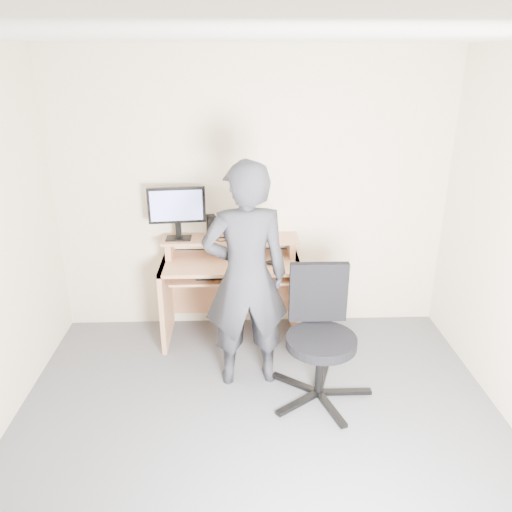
{
  "coord_description": "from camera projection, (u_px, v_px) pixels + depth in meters",
  "views": [
    {
      "loc": [
        -0.12,
        -2.56,
        2.39
      ],
      "look_at": [
        0.01,
        1.05,
        0.95
      ],
      "focal_mm": 35.0,
      "sensor_mm": 36.0,
      "label": 1
    }
  ],
  "objects": [
    {
      "name": "keyboard",
      "position": [
        223.0,
        274.0,
        4.27
      ],
      "size": [
        0.47,
        0.21,
        0.03
      ],
      "primitive_type": "cube",
      "rotation": [
        0.0,
        0.0,
        0.07
      ],
      "color": "black",
      "rests_on": "desk"
    },
    {
      "name": "ground",
      "position": [
        261.0,
        450.0,
        3.26
      ],
      "size": [
        3.5,
        3.5,
        0.0
      ],
      "primitive_type": "plane",
      "color": "#5A5B60",
      "rests_on": "ground"
    },
    {
      "name": "external_drive",
      "position": [
        212.0,
        227.0,
        4.37
      ],
      "size": [
        0.1,
        0.14,
        0.2
      ],
      "primitive_type": "cube",
      "rotation": [
        0.0,
        0.0,
        0.26
      ],
      "color": "black",
      "rests_on": "desk"
    },
    {
      "name": "charger",
      "position": [
        212.0,
        238.0,
        4.33
      ],
      "size": [
        0.05,
        0.05,
        0.03
      ],
      "primitive_type": "cube",
      "rotation": [
        0.0,
        0.0,
        0.3
      ],
      "color": "black",
      "rests_on": "desk"
    },
    {
      "name": "office_chair",
      "position": [
        320.0,
        330.0,
        3.65
      ],
      "size": [
        0.74,
        0.78,
        0.98
      ],
      "rotation": [
        0.0,
        0.0,
        -0.0
      ],
      "color": "black",
      "rests_on": "ground"
    },
    {
      "name": "headphones",
      "position": [
        222.0,
        235.0,
        4.44
      ],
      "size": [
        0.17,
        0.17,
        0.06
      ],
      "primitive_type": "torus",
      "rotation": [
        0.26,
        0.0,
        0.09
      ],
      "color": "silver",
      "rests_on": "desk"
    },
    {
      "name": "ceiling",
      "position": [
        263.0,
        32.0,
        2.34
      ],
      "size": [
        3.5,
        3.5,
        0.02
      ],
      "primitive_type": "cube",
      "color": "white",
      "rests_on": "back_wall"
    },
    {
      "name": "travel_mug",
      "position": [
        249.0,
        227.0,
        4.38
      ],
      "size": [
        0.1,
        0.1,
        0.19
      ],
      "primitive_type": "cylinder",
      "rotation": [
        0.0,
        0.0,
        0.21
      ],
      "color": "silver",
      "rests_on": "desk"
    },
    {
      "name": "mouse",
      "position": [
        271.0,
        263.0,
        4.24
      ],
      "size": [
        0.11,
        0.08,
        0.04
      ],
      "primitive_type": "ellipsoid",
      "rotation": [
        0.0,
        0.0,
        -0.2
      ],
      "color": "black",
      "rests_on": "desk"
    },
    {
      "name": "monitor",
      "position": [
        177.0,
        208.0,
        4.26
      ],
      "size": [
        0.49,
        0.14,
        0.47
      ],
      "rotation": [
        0.0,
        0.0,
        0.1
      ],
      "color": "black",
      "rests_on": "desk"
    },
    {
      "name": "smartphone",
      "position": [
        261.0,
        237.0,
        4.4
      ],
      "size": [
        0.08,
        0.14,
        0.01
      ],
      "primitive_type": "cube",
      "rotation": [
        0.0,
        0.0,
        0.13
      ],
      "color": "black",
      "rests_on": "desk"
    },
    {
      "name": "person",
      "position": [
        246.0,
        277.0,
        3.68
      ],
      "size": [
        0.68,
        0.49,
        1.76
      ],
      "primitive_type": "imported",
      "rotation": [
        0.0,
        0.0,
        3.25
      ],
      "color": "black",
      "rests_on": "ground"
    },
    {
      "name": "desk",
      "position": [
        231.0,
        278.0,
        4.47
      ],
      "size": [
        1.2,
        0.6,
        0.91
      ],
      "color": "tan",
      "rests_on": "ground"
    },
    {
      "name": "back_wall",
      "position": [
        252.0,
        196.0,
        4.43
      ],
      "size": [
        3.5,
        0.02,
        2.5
      ],
      "primitive_type": "cube",
      "color": "beige",
      "rests_on": "ground"
    }
  ]
}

